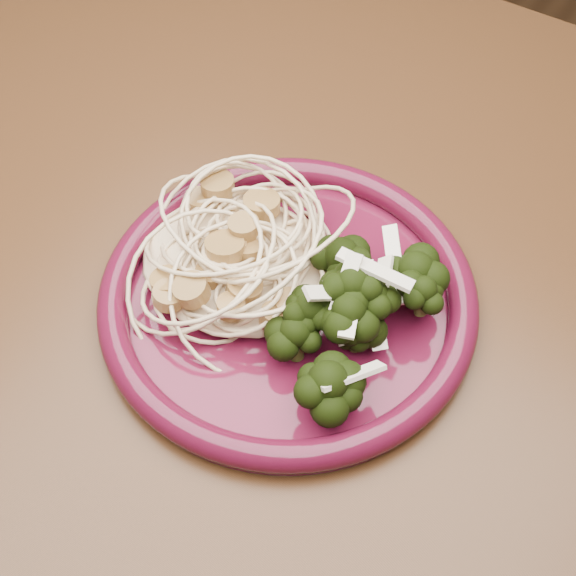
{
  "coord_description": "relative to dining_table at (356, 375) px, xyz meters",
  "views": [
    {
      "loc": [
        0.14,
        -0.31,
        1.21
      ],
      "look_at": [
        -0.05,
        -0.03,
        0.77
      ],
      "focal_mm": 50.0,
      "sensor_mm": 36.0,
      "label": 1
    }
  ],
  "objects": [
    {
      "name": "spaghetti_pile",
      "position": [
        -0.09,
        -0.03,
        0.12
      ],
      "size": [
        0.15,
        0.13,
        0.03
      ],
      "primitive_type": "ellipsoid",
      "rotation": [
        0.0,
        0.0,
        -0.05
      ],
      "color": "beige",
      "rests_on": "dinner_plate"
    },
    {
      "name": "scallop_cluster",
      "position": [
        -0.09,
        -0.03,
        0.16
      ],
      "size": [
        0.14,
        0.14,
        0.04
      ],
      "primitive_type": null,
      "rotation": [
        0.0,
        0.0,
        -0.05
      ],
      "color": "#A47C41",
      "rests_on": "spaghetti_pile"
    },
    {
      "name": "dinner_plate",
      "position": [
        -0.05,
        -0.03,
        0.11
      ],
      "size": [
        0.28,
        0.28,
        0.02
      ],
      "rotation": [
        0.0,
        0.0,
        -0.05
      ],
      "color": "#510E24",
      "rests_on": "dining_table"
    },
    {
      "name": "onion_garnish",
      "position": [
        0.01,
        -0.03,
        0.16
      ],
      "size": [
        0.07,
        0.09,
        0.05
      ],
      "primitive_type": null,
      "rotation": [
        0.0,
        0.0,
        -0.05
      ],
      "color": "#EFE4CA",
      "rests_on": "broccoli_pile"
    },
    {
      "name": "broccoli_pile",
      "position": [
        0.01,
        -0.03,
        0.13
      ],
      "size": [
        0.09,
        0.15,
        0.05
      ],
      "primitive_type": "ellipsoid",
      "rotation": [
        0.0,
        0.0,
        -0.05
      ],
      "color": "black",
      "rests_on": "dinner_plate"
    },
    {
      "name": "dining_table",
      "position": [
        0.0,
        0.0,
        0.0
      ],
      "size": [
        1.2,
        0.8,
        0.75
      ],
      "color": "#472814",
      "rests_on": "ground"
    }
  ]
}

